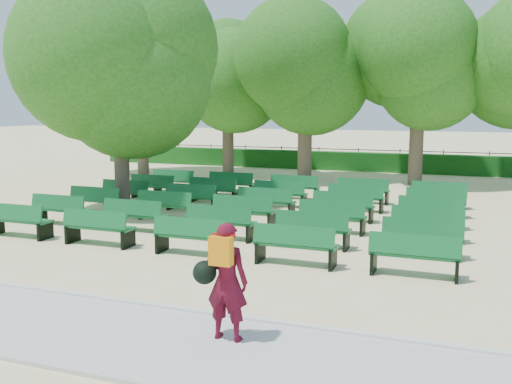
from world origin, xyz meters
The scene contains 9 objects.
ground centered at (0.00, 0.00, 0.00)m, with size 120.00×120.00×0.00m, color beige.
paving centered at (0.00, -7.40, 0.03)m, with size 30.00×2.20×0.06m, color #B9B8B4.
curb centered at (0.00, -6.25, 0.05)m, with size 30.00×0.12×0.10m, color silver.
hedge centered at (0.00, 14.00, 0.45)m, with size 26.00×0.70×0.90m, color #144E16.
fence centered at (0.00, 14.40, 0.00)m, with size 26.00×0.10×1.02m, color black, non-canonical shape.
tree_line centered at (0.00, 10.00, 0.00)m, with size 21.80×6.80×7.04m, color #29651B, non-canonical shape.
bench_array centered at (0.65, 0.87, 0.09)m, with size 1.67×0.55×1.04m.
tree_among centered at (-3.61, 0.80, 4.33)m, with size 4.91×4.91×6.55m.
person centered at (3.17, -7.03, 0.89)m, with size 0.75×0.45×1.60m.
Camera 1 is at (6.10, -13.68, 3.16)m, focal length 40.00 mm.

